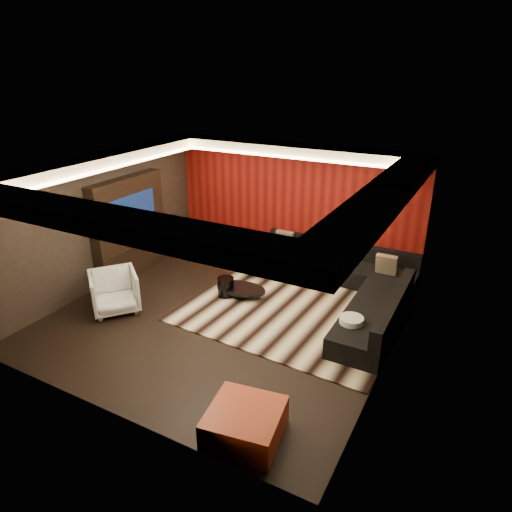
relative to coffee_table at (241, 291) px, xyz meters
The scene contains 26 objects.
floor 0.80m from the coffee_table, 79.33° to the right, with size 6.00×6.00×0.02m, color black.
ceiling 2.81m from the coffee_table, 79.33° to the right, with size 6.00×6.00×0.02m, color silver.
wall_back 2.58m from the coffee_table, 86.26° to the left, with size 6.00×0.02×2.80m, color black.
wall_left 3.24m from the coffee_table, 164.85° to the right, with size 0.02×6.00×2.80m, color black.
wall_right 3.50m from the coffee_table, 13.80° to the right, with size 0.02×6.00×2.80m, color black.
red_feature_wall 2.55m from the coffee_table, 86.19° to the left, with size 5.98×0.05×2.78m, color #6B0C0A.
soffit_back 3.22m from the coffee_table, 85.66° to the left, with size 6.00×0.60×0.22m, color silver.
soffit_front 4.33m from the coffee_table, 87.59° to the right, with size 6.00×0.60×0.22m, color silver.
soffit_left 3.71m from the coffee_table, 163.11° to the right, with size 0.60×4.80×0.22m, color silver.
soffit_right 3.92m from the coffee_table, 15.24° to the right, with size 0.60×4.80×0.22m, color silver.
cove_back 2.96m from the coffee_table, 84.73° to the left, with size 4.80×0.08×0.04m, color #FFD899.
cove_front 4.01m from the coffee_table, 87.33° to the right, with size 4.80×0.08×0.04m, color #FFD899.
cove_left 3.42m from the coffee_table, 160.70° to the right, with size 0.08×4.80×0.04m, color #FFD899.
cove_right 3.62m from the coffee_table, 17.19° to the right, with size 0.08×4.80×0.04m, color #FFD899.
tv_surround 2.89m from the coffee_table, behind, with size 0.30×2.00×2.20m, color black.
tv_screen 2.88m from the coffee_table, behind, with size 0.04×1.30×0.80m, color black.
tv_shelf 2.62m from the coffee_table, behind, with size 0.04×1.60×0.04m, color black.
rug 1.21m from the coffee_table, ahead, with size 4.00×3.00×0.02m, color beige.
coffee_table is the anchor object (origin of this frame).
drum_stool 0.33m from the coffee_table, 149.31° to the right, with size 0.34×0.34×0.40m, color black.
striped_pouf 1.10m from the coffee_table, 97.29° to the left, with size 0.69×0.69×0.38m, color #C3B097.
white_side_table 2.57m from the coffee_table, 13.52° to the right, with size 0.40×0.40×0.51m, color silver.
orange_ottoman 3.81m from the coffee_table, 59.21° to the right, with size 0.91×0.91×0.41m, color #A62215.
armchair 2.48m from the coffee_table, 138.39° to the right, with size 0.85×0.87×0.79m, color silver.
sectional_sofa 2.18m from the coffee_table, 30.09° to the left, with size 3.65×3.50×0.75m.
throw_pillows 2.32m from the coffee_table, 53.14° to the left, with size 2.85×0.54×0.44m.
Camera 1 is at (4.06, -6.39, 4.43)m, focal length 32.00 mm.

